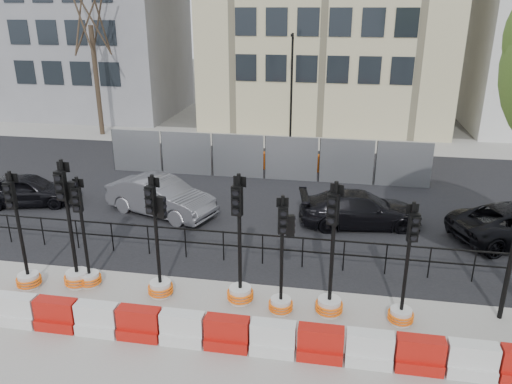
% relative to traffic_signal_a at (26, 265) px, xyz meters
% --- Properties ---
extents(ground, '(120.00, 120.00, 0.00)m').
position_rel_traffic_signal_a_xyz_m(ground, '(4.97, 1.22, -0.70)').
color(ground, '#51514C').
rests_on(ground, ground).
extents(sidewalk_near, '(40.00, 6.00, 0.02)m').
position_rel_traffic_signal_a_xyz_m(sidewalk_near, '(4.97, -1.78, -0.69)').
color(sidewalk_near, gray).
rests_on(sidewalk_near, ground).
extents(road, '(40.00, 14.00, 0.03)m').
position_rel_traffic_signal_a_xyz_m(road, '(4.97, 8.22, -0.69)').
color(road, black).
rests_on(road, ground).
extents(sidewalk_far, '(40.00, 4.00, 0.02)m').
position_rel_traffic_signal_a_xyz_m(sidewalk_far, '(4.97, 17.22, -0.69)').
color(sidewalk_far, gray).
rests_on(sidewalk_far, ground).
extents(building_grey, '(11.00, 9.06, 14.00)m').
position_rel_traffic_signal_a_xyz_m(building_grey, '(-9.03, 23.21, 6.30)').
color(building_grey, gray).
rests_on(building_grey, ground).
extents(kerb_railing, '(18.00, 0.04, 1.00)m').
position_rel_traffic_signal_a_xyz_m(kerb_railing, '(4.97, 2.42, -0.01)').
color(kerb_railing, black).
rests_on(kerb_railing, ground).
extents(heras_fencing, '(14.33, 1.72, 2.00)m').
position_rel_traffic_signal_a_xyz_m(heras_fencing, '(4.48, 10.93, 0.01)').
color(heras_fencing, gray).
rests_on(heras_fencing, ground).
extents(lamp_post_far, '(0.12, 0.56, 6.00)m').
position_rel_traffic_signal_a_xyz_m(lamp_post_far, '(5.47, 16.20, 2.52)').
color(lamp_post_far, black).
rests_on(lamp_post_far, ground).
extents(tree_bare_far, '(2.00, 2.00, 9.00)m').
position_rel_traffic_signal_a_xyz_m(tree_bare_far, '(-6.03, 16.72, 5.95)').
color(tree_bare_far, '#473828').
rests_on(tree_bare_far, ground).
extents(barrier_row, '(15.70, 0.50, 0.80)m').
position_rel_traffic_signal_a_xyz_m(barrier_row, '(4.97, -1.58, -0.34)').
color(barrier_row, '#B21E0E').
rests_on(barrier_row, ground).
extents(traffic_signal_a, '(0.67, 0.67, 3.40)m').
position_rel_traffic_signal_a_xyz_m(traffic_signal_a, '(0.00, 0.00, 0.00)').
color(traffic_signal_a, silver).
rests_on(traffic_signal_a, ground).
extents(traffic_signal_b, '(0.73, 0.73, 3.69)m').
position_rel_traffic_signal_a_xyz_m(traffic_signal_b, '(1.31, 0.30, 0.18)').
color(traffic_signal_b, silver).
rests_on(traffic_signal_b, ground).
extents(traffic_signal_c, '(0.63, 0.63, 3.21)m').
position_rel_traffic_signal_a_xyz_m(traffic_signal_c, '(1.62, 0.38, -0.04)').
color(traffic_signal_c, silver).
rests_on(traffic_signal_c, ground).
extents(traffic_signal_d, '(0.68, 0.68, 3.44)m').
position_rel_traffic_signal_a_xyz_m(traffic_signal_d, '(3.75, 0.23, 0.12)').
color(traffic_signal_d, silver).
rests_on(traffic_signal_d, ground).
extents(traffic_signal_e, '(0.70, 0.70, 3.57)m').
position_rel_traffic_signal_a_xyz_m(traffic_signal_e, '(5.92, 0.31, 0.03)').
color(traffic_signal_e, silver).
rests_on(traffic_signal_e, ground).
extents(traffic_signal_f, '(0.63, 0.63, 3.19)m').
position_rel_traffic_signal_a_xyz_m(traffic_signal_f, '(7.04, 0.03, 0.06)').
color(traffic_signal_f, silver).
rests_on(traffic_signal_f, ground).
extents(traffic_signal_g, '(0.70, 0.70, 3.56)m').
position_rel_traffic_signal_a_xyz_m(traffic_signal_g, '(8.24, 0.16, 0.03)').
color(traffic_signal_g, silver).
rests_on(traffic_signal_g, ground).
extents(traffic_signal_h, '(0.63, 0.63, 3.22)m').
position_rel_traffic_signal_a_xyz_m(traffic_signal_h, '(10.00, 0.08, -0.04)').
color(traffic_signal_h, silver).
rests_on(traffic_signal_h, ground).
extents(car_a, '(3.23, 4.40, 1.26)m').
position_rel_traffic_signal_a_xyz_m(car_a, '(-3.65, 5.57, -0.07)').
color(car_a, black).
rests_on(car_a, ground).
extents(car_b, '(4.16, 5.18, 1.40)m').
position_rel_traffic_signal_a_xyz_m(car_b, '(1.81, 5.60, -0.00)').
color(car_b, '#545459').
rests_on(car_b, ground).
extents(car_c, '(3.09, 4.82, 1.24)m').
position_rel_traffic_signal_a_xyz_m(car_c, '(9.09, 5.85, -0.08)').
color(car_c, black).
rests_on(car_c, ground).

